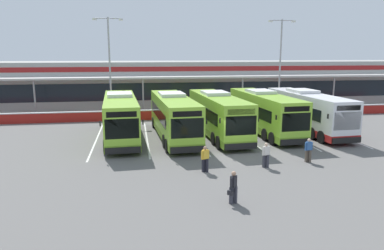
# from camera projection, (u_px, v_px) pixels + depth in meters

# --- Properties ---
(ground_plane) EXTENTS (200.00, 200.00, 0.00)m
(ground_plane) POSITION_uv_depth(u_px,v_px,m) (237.00, 153.00, 25.99)
(ground_plane) COLOR #605E5B
(terminal_building) EXTENTS (70.00, 13.00, 6.00)m
(terminal_building) POSITION_uv_depth(u_px,v_px,m) (185.00, 82.00, 51.45)
(terminal_building) COLOR #B7B7B2
(terminal_building) RESTS_ON ground
(red_barrier_wall) EXTENTS (60.00, 0.40, 1.10)m
(red_barrier_wall) POSITION_uv_depth(u_px,v_px,m) (201.00, 113.00, 39.92)
(red_barrier_wall) COLOR maroon
(red_barrier_wall) RESTS_ON ground
(coach_bus_leftmost) EXTENTS (3.40, 12.26, 3.78)m
(coach_bus_leftmost) POSITION_uv_depth(u_px,v_px,m) (121.00, 118.00, 30.34)
(coach_bus_leftmost) COLOR #8CC633
(coach_bus_leftmost) RESTS_ON ground
(coach_bus_left_centre) EXTENTS (3.40, 12.26, 3.78)m
(coach_bus_left_centre) POSITION_uv_depth(u_px,v_px,m) (174.00, 117.00, 30.54)
(coach_bus_left_centre) COLOR #8CC633
(coach_bus_left_centre) RESTS_ON ground
(coach_bus_centre) EXTENTS (3.40, 12.26, 3.78)m
(coach_bus_centre) POSITION_uv_depth(u_px,v_px,m) (218.00, 115.00, 31.44)
(coach_bus_centre) COLOR #8CC633
(coach_bus_centre) RESTS_ON ground
(coach_bus_right_centre) EXTENTS (3.40, 12.26, 3.78)m
(coach_bus_right_centre) POSITION_uv_depth(u_px,v_px,m) (264.00, 113.00, 32.74)
(coach_bus_right_centre) COLOR #8CC633
(coach_bus_right_centre) RESTS_ON ground
(coach_bus_rightmost) EXTENTS (3.40, 12.26, 3.78)m
(coach_bus_rightmost) POSITION_uv_depth(u_px,v_px,m) (307.00, 112.00, 33.21)
(coach_bus_rightmost) COLOR silver
(coach_bus_rightmost) RESTS_ON ground
(bay_stripe_far_west) EXTENTS (0.14, 13.00, 0.01)m
(bay_stripe_far_west) POSITION_uv_depth(u_px,v_px,m) (96.00, 140.00, 30.17)
(bay_stripe_far_west) COLOR silver
(bay_stripe_far_west) RESTS_ON ground
(bay_stripe_west) EXTENTS (0.14, 13.00, 0.01)m
(bay_stripe_west) POSITION_uv_depth(u_px,v_px,m) (147.00, 138.00, 30.82)
(bay_stripe_west) COLOR silver
(bay_stripe_west) RESTS_ON ground
(bay_stripe_mid_west) EXTENTS (0.14, 13.00, 0.01)m
(bay_stripe_mid_west) POSITION_uv_depth(u_px,v_px,m) (195.00, 136.00, 31.47)
(bay_stripe_mid_west) COLOR silver
(bay_stripe_mid_west) RESTS_ON ground
(bay_stripe_centre) EXTENTS (0.14, 13.00, 0.01)m
(bay_stripe_centre) POSITION_uv_depth(u_px,v_px,m) (241.00, 134.00, 32.13)
(bay_stripe_centre) COLOR silver
(bay_stripe_centre) RESTS_ON ground
(bay_stripe_mid_east) EXTENTS (0.14, 13.00, 0.01)m
(bay_stripe_mid_east) POSITION_uv_depth(u_px,v_px,m) (286.00, 133.00, 32.78)
(bay_stripe_mid_east) COLOR silver
(bay_stripe_mid_east) RESTS_ON ground
(bay_stripe_east) EXTENTS (0.14, 13.00, 0.01)m
(bay_stripe_east) POSITION_uv_depth(u_px,v_px,m) (328.00, 131.00, 33.43)
(bay_stripe_east) COLOR silver
(bay_stripe_east) RESTS_ON ground
(pedestrian_with_handbag) EXTENTS (0.56, 0.58, 1.62)m
(pedestrian_with_handbag) POSITION_uv_depth(u_px,v_px,m) (233.00, 187.00, 17.18)
(pedestrian_with_handbag) COLOR #33333D
(pedestrian_with_handbag) RESTS_ON ground
(pedestrian_in_dark_coat) EXTENTS (0.54, 0.30, 1.62)m
(pedestrian_in_dark_coat) POSITION_uv_depth(u_px,v_px,m) (309.00, 149.00, 23.75)
(pedestrian_in_dark_coat) COLOR #4C4238
(pedestrian_in_dark_coat) RESTS_ON ground
(pedestrian_child) EXTENTS (0.54, 0.29, 1.62)m
(pedestrian_child) POSITION_uv_depth(u_px,v_px,m) (266.00, 154.00, 22.62)
(pedestrian_child) COLOR #33333D
(pedestrian_child) RESTS_ON ground
(pedestrian_near_bin) EXTENTS (0.53, 0.33, 1.62)m
(pedestrian_near_bin) POSITION_uv_depth(u_px,v_px,m) (205.00, 158.00, 21.78)
(pedestrian_near_bin) COLOR black
(pedestrian_near_bin) RESTS_ON ground
(lamp_post_west) EXTENTS (3.24, 0.28, 11.00)m
(lamp_post_west) POSITION_uv_depth(u_px,v_px,m) (110.00, 61.00, 40.01)
(lamp_post_west) COLOR #9E9EA3
(lamp_post_west) RESTS_ON ground
(lamp_post_centre) EXTENTS (3.24, 0.28, 11.00)m
(lamp_post_centre) POSITION_uv_depth(u_px,v_px,m) (280.00, 60.00, 42.43)
(lamp_post_centre) COLOR #9E9EA3
(lamp_post_centre) RESTS_ON ground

